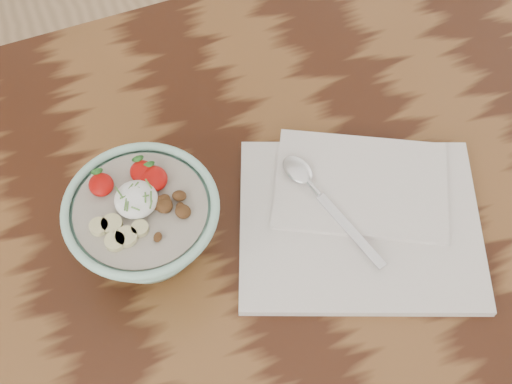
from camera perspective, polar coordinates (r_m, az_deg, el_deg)
table at (r=91.93cm, az=0.63°, el=-8.14°), size 160.00×90.00×75.00cm
breakfast_bowl at (r=80.16cm, az=-8.91°, el=-2.50°), size 17.08×17.08×11.40cm
napkin at (r=86.43cm, az=8.31°, el=-1.85°), size 35.03×31.94×1.76cm
spoon at (r=86.34cm, az=4.38°, el=0.62°), size 6.52×18.29×0.96cm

